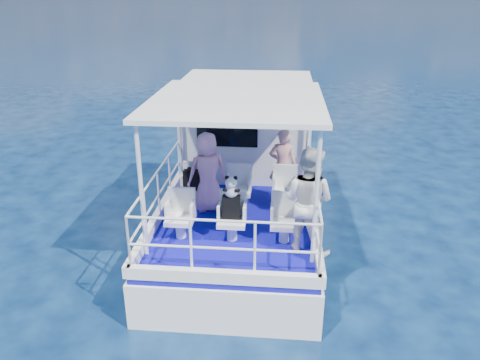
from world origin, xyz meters
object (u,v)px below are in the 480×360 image
at_px(passenger_stbd_aft, 308,201).
at_px(passenger_port_fwd, 208,172).
at_px(backpack_center, 231,208).
at_px(panda, 231,187).

bearing_deg(passenger_stbd_aft, passenger_port_fwd, -9.12).
height_order(passenger_port_fwd, passenger_stbd_aft, passenger_stbd_aft).
xyz_separation_m(backpack_center, panda, (0.00, -0.02, 0.41)).
relative_size(passenger_port_fwd, backpack_center, 3.52).
bearing_deg(backpack_center, passenger_port_fwd, 116.61).
bearing_deg(passenger_port_fwd, panda, 92.94).
distance_m(passenger_stbd_aft, panda, 1.27).
distance_m(passenger_stbd_aft, backpack_center, 1.31).
height_order(backpack_center, panda, panda).
bearing_deg(passenger_port_fwd, backpack_center, 93.25).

